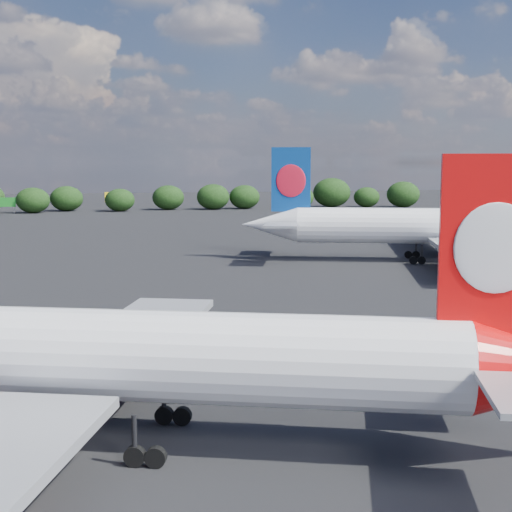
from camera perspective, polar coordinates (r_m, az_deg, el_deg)
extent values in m
plane|color=black|center=(94.46, -16.25, -1.41)|extent=(500.00, 500.00, 0.00)
cylinder|color=white|center=(36.65, -11.33, -7.75)|extent=(34.10, 16.24, 4.56)
cube|color=red|center=(34.40, 18.59, 0.92)|extent=(4.87, 2.16, 8.21)
ellipsoid|color=white|center=(34.15, 18.67, 0.59)|extent=(3.66, 1.49, 4.20)
ellipsoid|color=white|center=(34.69, 18.50, 0.70)|extent=(3.66, 1.49, 4.20)
cube|color=#9B9DA2|center=(40.35, 18.14, -6.03)|extent=(5.74, 6.55, 0.27)
cube|color=#9B9DA2|center=(48.51, -8.90, -5.71)|extent=(11.86, 19.17, 0.50)
cylinder|color=red|center=(45.16, -12.73, -8.36)|extent=(5.13, 3.89, 2.46)
cube|color=#9B9DA2|center=(44.99, -12.75, -7.58)|extent=(1.98, 0.95, 1.09)
cylinder|color=black|center=(34.64, -9.70, -14.18)|extent=(0.33, 0.33, 2.28)
cylinder|color=black|center=(34.97, -9.67, -15.51)|extent=(1.08, 0.73, 1.00)
cylinder|color=black|center=(34.71, -8.03, -15.65)|extent=(1.08, 0.73, 1.00)
cylinder|color=black|center=(39.58, -7.37, -11.34)|extent=(0.33, 0.33, 2.28)
cylinder|color=black|center=(39.87, -7.35, -12.52)|extent=(1.08, 0.73, 1.00)
cylinder|color=black|center=(39.64, -5.91, -12.62)|extent=(1.08, 0.73, 1.00)
cylinder|color=white|center=(104.88, 14.07, 2.34)|extent=(38.58, 17.28, 5.13)
cone|color=white|center=(104.02, 1.10, 2.53)|extent=(9.41, 7.48, 5.13)
cube|color=navy|center=(103.47, 2.82, 6.13)|extent=(5.51, 2.28, 9.23)
ellipsoid|color=red|center=(103.17, 2.81, 6.03)|extent=(4.15, 1.57, 4.72)
ellipsoid|color=red|center=(103.79, 2.82, 6.03)|extent=(4.15, 1.57, 4.72)
cube|color=#9B9DA2|center=(98.24, 2.04, 2.47)|extent=(6.34, 7.30, 0.31)
cube|color=#9B9DA2|center=(109.47, 2.40, 2.98)|extent=(6.34, 7.30, 0.31)
cube|color=#9B9DA2|center=(92.32, 16.51, 0.56)|extent=(12.86, 21.57, 0.56)
cube|color=#9B9DA2|center=(118.47, 14.08, 2.11)|extent=(12.86, 21.57, 0.56)
cylinder|color=#9B9DA2|center=(97.87, 17.09, 0.13)|extent=(5.74, 4.26, 2.77)
cube|color=#9B9DA2|center=(97.79, 17.11, 0.55)|extent=(2.24, 1.01, 1.23)
cylinder|color=#9B9DA2|center=(113.89, 15.46, 1.18)|extent=(5.74, 4.26, 2.77)
cube|color=#9B9DA2|center=(113.81, 15.47, 1.54)|extent=(2.24, 1.01, 1.23)
cylinder|color=black|center=(101.94, 13.12, 0.20)|extent=(0.36, 0.36, 2.56)
cylinder|color=black|center=(102.06, 13.10, -0.34)|extent=(1.22, 0.80, 1.13)
cylinder|color=black|center=(101.92, 12.47, -0.34)|extent=(1.22, 0.80, 1.13)
cylinder|color=black|center=(108.00, 12.69, 0.61)|extent=(0.36, 0.36, 2.56)
cylinder|color=black|center=(108.11, 12.68, 0.10)|extent=(1.22, 0.80, 1.13)
cylinder|color=black|center=(107.98, 12.08, 0.11)|extent=(1.22, 0.80, 1.13)
cube|color=#166F1D|center=(210.84, -19.49, 4.08)|extent=(6.00, 0.30, 2.60)
cylinder|color=#919499|center=(210.70, -18.79, 3.51)|extent=(0.20, 0.20, 2.00)
cube|color=yellow|center=(215.58, -11.35, 4.64)|extent=(5.00, 0.30, 3.00)
cylinder|color=#919499|center=(215.72, -11.33, 3.91)|extent=(0.30, 0.30, 2.50)
ellipsoid|color=black|center=(210.68, -17.42, 4.27)|extent=(9.36, 7.92, 7.20)
ellipsoid|color=black|center=(216.61, -14.92, 4.46)|extent=(9.56, 8.09, 7.35)
ellipsoid|color=black|center=(211.84, -10.84, 4.42)|extent=(8.61, 7.29, 6.63)
ellipsoid|color=black|center=(216.86, -7.03, 4.66)|extent=(9.61, 8.13, 7.39)
ellipsoid|color=black|center=(216.87, -3.45, 4.75)|extent=(10.02, 8.48, 7.71)
ellipsoid|color=black|center=(220.05, -0.93, 4.75)|extent=(9.49, 8.03, 7.30)
ellipsoid|color=black|center=(219.05, 3.41, 4.73)|extent=(9.52, 8.06, 7.32)
ellipsoid|color=black|center=(229.50, 6.08, 5.07)|extent=(12.10, 10.24, 9.31)
ellipsoid|color=black|center=(230.55, 8.84, 4.67)|extent=(8.34, 7.05, 6.41)
ellipsoid|color=black|center=(231.95, 11.70, 4.85)|extent=(10.69, 9.05, 8.22)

